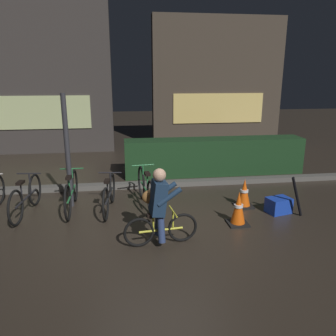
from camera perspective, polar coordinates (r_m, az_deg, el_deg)
name	(u,v)px	position (r m, az deg, el deg)	size (l,w,h in m)	color
ground_plane	(161,226)	(6.02, -1.13, -9.89)	(40.00, 40.00, 0.00)	#2D261E
sidewalk_curb	(151,184)	(8.03, -2.96, -2.81)	(12.00, 0.24, 0.12)	#56544F
hedge_row	(214,156)	(9.08, 7.90, 2.00)	(4.80, 0.70, 0.97)	#19381C
storefront_left	(36,79)	(12.22, -21.59, 14.00)	(4.91, 0.54, 4.99)	#383330
storefront_right	(217,83)	(13.11, 8.45, 14.25)	(4.92, 0.54, 4.69)	#42382D
street_post	(67,152)	(6.85, -16.81, 2.64)	(0.10, 0.10, 2.27)	#2D2D33
parked_bike_left_mid	(26,197)	(6.93, -23.12, -4.65)	(0.46, 1.63, 0.75)	black
parked_bike_center_left	(71,193)	(6.86, -16.19, -4.08)	(0.46, 1.70, 0.78)	black
parked_bike_center_right	(109,195)	(6.66, -10.04, -4.53)	(0.46, 1.55, 0.72)	black
parked_bike_right_mid	(146,189)	(6.76, -3.81, -3.66)	(0.46, 1.75, 0.81)	black
traffic_cone_near	(238,209)	(6.11, 11.95, -6.81)	(0.36, 0.36, 0.62)	black
traffic_cone_far	(244,193)	(6.94, 12.90, -4.24)	(0.36, 0.36, 0.59)	black
blue_crate	(279,205)	(6.86, 18.38, -6.07)	(0.44, 0.32, 0.30)	#193DB7
cyclist	(159,207)	(5.19, -1.57, -6.61)	(1.19, 0.50, 1.25)	black
closed_umbrella	(297,197)	(6.67, 21.19, -4.62)	(0.05, 0.05, 0.85)	black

